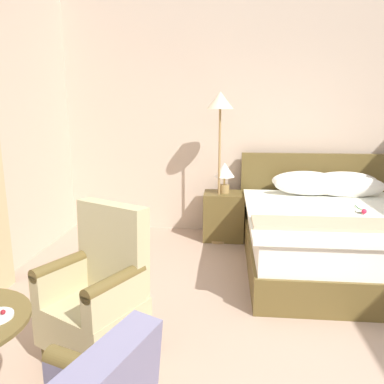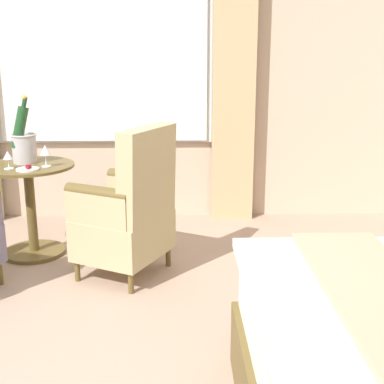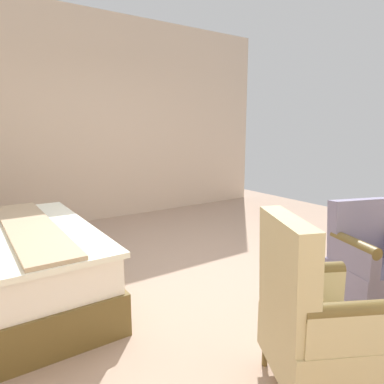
{
  "view_description": "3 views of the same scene",
  "coord_description": "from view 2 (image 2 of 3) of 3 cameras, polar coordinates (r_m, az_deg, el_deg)",
  "views": [
    {
      "loc": [
        -0.65,
        -1.82,
        1.59
      ],
      "look_at": [
        -0.88,
        0.62,
        1.06
      ],
      "focal_mm": 35.0,
      "sensor_mm": 36.0,
      "label": 1
    },
    {
      "loc": [
        1.89,
        0.65,
        1.49
      ],
      "look_at": [
        -0.5,
        0.71,
        0.84
      ],
      "focal_mm": 50.0,
      "sensor_mm": 36.0,
      "label": 2
    },
    {
      "loc": [
        -2.48,
        1.78,
        1.45
      ],
      "look_at": [
        -0.91,
        0.71,
        1.09
      ],
      "focal_mm": 32.0,
      "sensor_mm": 36.0,
      "label": 3
    }
  ],
  "objects": [
    {
      "name": "champagne_bucket",
      "position": [
        4.03,
        -17.54,
        5.05
      ],
      "size": [
        0.18,
        0.18,
        0.49
      ],
      "color": "#B1ADAF",
      "rests_on": "side_table_round"
    },
    {
      "name": "wine_glass_near_bucket",
      "position": [
        3.86,
        -19.05,
        3.59
      ],
      "size": [
        0.07,
        0.07,
        0.13
      ],
      "color": "white",
      "rests_on": "side_table_round"
    },
    {
      "name": "wine_glass_near_edge",
      "position": [
        3.86,
        -15.38,
        4.24
      ],
      "size": [
        0.07,
        0.07,
        0.15
      ],
      "color": "white",
      "rests_on": "side_table_round"
    },
    {
      "name": "snack_plate",
      "position": [
        3.8,
        -17.12,
        2.38
      ],
      "size": [
        0.15,
        0.15,
        0.04
      ],
      "color": "white",
      "rests_on": "side_table_round"
    },
    {
      "name": "wall_window_side",
      "position": [
        4.76,
        -9.56,
        16.17
      ],
      "size": [
        0.27,
        6.29,
        3.18
      ],
      "color": "#C9B199",
      "rests_on": "ground"
    },
    {
      "name": "side_table_round",
      "position": [
        4.05,
        -16.83,
        -1.23
      ],
      "size": [
        0.66,
        0.66,
        0.68
      ],
      "color": "brown",
      "rests_on": "ground"
    },
    {
      "name": "armchair_by_window",
      "position": [
        3.52,
        -6.74,
        -2.13
      ],
      "size": [
        0.73,
        0.71,
        1.01
      ],
      "color": "brown",
      "rests_on": "ground"
    }
  ]
}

